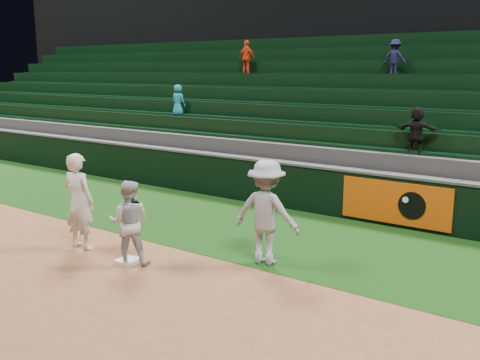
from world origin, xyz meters
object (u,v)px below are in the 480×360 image
(baserunner, at_px, (129,223))
(base_coach, at_px, (266,212))
(first_base, at_px, (128,261))
(first_baseman, at_px, (79,201))

(baserunner, height_order, base_coach, base_coach)
(first_base, xyz_separation_m, base_coach, (2.16, 1.55, 0.97))
(first_base, relative_size, baserunner, 0.23)
(first_baseman, height_order, baserunner, first_baseman)
(first_base, distance_m, baserunner, 0.77)
(baserunner, xyz_separation_m, base_coach, (2.11, 1.53, 0.20))
(first_baseman, bearing_deg, first_base, 170.54)
(baserunner, bearing_deg, first_base, -7.88)
(first_base, relative_size, base_coach, 0.19)
(base_coach, bearing_deg, first_baseman, 14.91)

